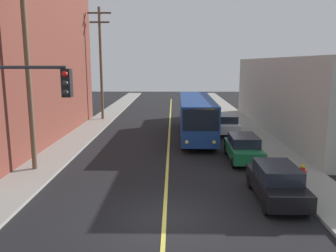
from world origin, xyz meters
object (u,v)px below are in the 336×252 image
parked_car_white (226,124)px  traffic_signal_left_corner (14,111)px  parked_car_black (276,182)px  city_bus (196,115)px  parked_car_green (243,148)px  utility_pole_mid (101,59)px  fire_hydrant (302,172)px  utility_pole_near (27,61)px

parked_car_white → traffic_signal_left_corner: bearing=-121.4°
parked_car_black → city_bus: bearing=101.4°
parked_car_green → utility_pole_mid: bearing=127.9°
city_bus → fire_hydrant: size_ratio=14.51×
traffic_signal_left_corner → parked_car_black: bearing=12.4°
city_bus → parked_car_black: size_ratio=2.76×
parked_car_black → traffic_signal_left_corner: 11.10m
fire_hydrant → traffic_signal_left_corner: bearing=-160.1°
city_bus → utility_pole_mid: size_ratio=1.07×
city_bus → parked_car_black: bearing=-78.6°
traffic_signal_left_corner → fire_hydrant: 13.56m
parked_car_white → traffic_signal_left_corner: traffic_signal_left_corner is taller
parked_car_green → utility_pole_mid: (-11.83, 15.19, 5.53)m
utility_pole_near → utility_pole_mid: size_ratio=0.96×
utility_pole_near → parked_car_black: bearing=-17.8°
city_bus → parked_car_black: 13.64m
traffic_signal_left_corner → parked_car_green: bearing=39.9°
city_bus → parked_car_green: bearing=-70.9°
parked_car_black → utility_pole_mid: (-12.05, 21.37, 5.53)m
parked_car_black → traffic_signal_left_corner: traffic_signal_left_corner is taller
utility_pole_near → fire_hydrant: bearing=-7.1°
traffic_signal_left_corner → fire_hydrant: bearing=19.9°
parked_car_green → parked_car_white: same height
city_bus → parked_car_green: city_bus is taller
parked_car_white → utility_pole_near: 17.12m
parked_car_white → city_bus: bearing=-154.9°
fire_hydrant → parked_car_green: bearing=118.6°
city_bus → utility_pole_mid: 13.15m
utility_pole_mid → fire_hydrant: 24.45m
parked_car_black → parked_car_green: bearing=92.0°
parked_car_white → fire_hydrant: 12.57m
parked_car_green → traffic_signal_left_corner: traffic_signal_left_corner is taller
city_bus → parked_car_black: (2.69, -13.34, -0.98)m
parked_car_black → parked_car_green: size_ratio=1.00×
city_bus → traffic_signal_left_corner: traffic_signal_left_corner is taller
city_bus → parked_car_green: 7.63m
utility_pole_mid → parked_car_white: bearing=-29.3°
utility_pole_near → traffic_signal_left_corner: size_ratio=1.81×
parked_car_green → utility_pole_near: utility_pole_near is taller
parked_car_white → utility_pole_mid: size_ratio=0.39×
parked_car_white → fire_hydrant: bearing=-81.1°
parked_car_green → parked_car_black: bearing=-88.0°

